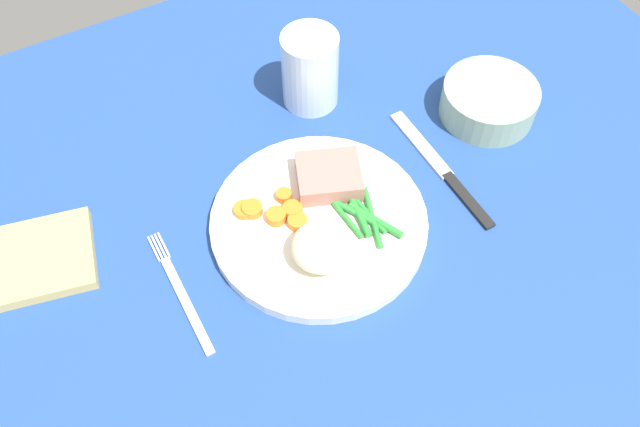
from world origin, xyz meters
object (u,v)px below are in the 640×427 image
Objects in this scene: water_glass at (310,74)px; fork at (181,292)px; knife at (443,170)px; meat_portion at (329,176)px; salad_bowl at (489,99)px; napkin at (40,259)px; dinner_plate at (320,222)px.

fork is at bearing -144.49° from water_glass.
knife is 1.97× the size of water_glass.
meat_portion is 24.46cm from salad_bowl.
dinner_plate is at bearing -20.20° from napkin.
dinner_plate is at bearing 179.28° from knife.
water_glass is at bearing 31.73° from fork.
dinner_plate is at bearing -130.60° from meat_portion.
salad_bowl reaches higher than meat_portion.
salad_bowl reaches higher than knife.
fork is 45.75cm from salad_bowl.
meat_portion is 0.63× the size of napkin.
fork is at bearing -179.82° from knife.
salad_bowl is at bearing -35.53° from water_glass.
napkin reaches higher than fork.
meat_portion is 15.71cm from water_glass.
dinner_plate is 31.75cm from napkin.
meat_portion reaches higher than knife.
meat_portion is 0.72× the size of water_glass.
water_glass reaches higher than meat_portion.
meat_portion is at bearing -110.51° from water_glass.
napkin is at bearing 168.08° from meat_portion.
meat_portion is 21.53cm from fork.
knife is (34.77, -0.03, -0.00)cm from fork.
salad_bowl is 1.04× the size of napkin.
fork is 16.61cm from napkin.
meat_portion reaches higher than dinner_plate.
dinner_plate reaches higher than napkin.
salad_bowl is at bearing 26.96° from knife.
meat_portion is 0.45× the size of fork.
fork is 1.40× the size of napkin.
meat_portion is at bearing 49.40° from dinner_plate.
water_glass is 0.84× the size of salad_bowl.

